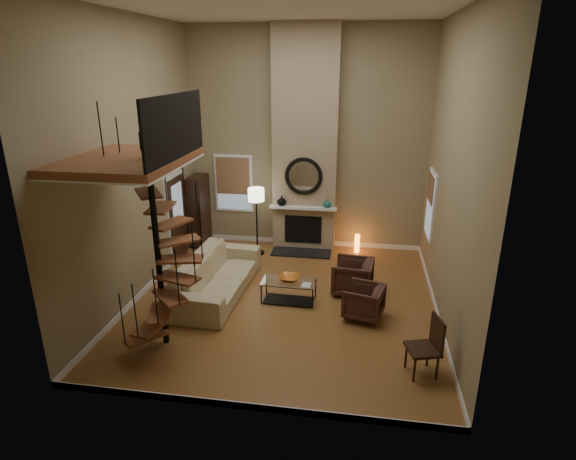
% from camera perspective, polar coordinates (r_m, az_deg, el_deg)
% --- Properties ---
extents(ground, '(6.00, 6.50, 0.01)m').
position_cam_1_polar(ground, '(9.72, -0.38, -8.61)').
color(ground, '#A36C34').
rests_on(ground, ground).
extents(back_wall, '(6.00, 0.02, 5.50)m').
position_cam_1_polar(back_wall, '(11.92, 2.20, 10.73)').
color(back_wall, '#90825D').
rests_on(back_wall, ground).
extents(front_wall, '(6.00, 0.02, 5.50)m').
position_cam_1_polar(front_wall, '(5.69, -5.80, 0.58)').
color(front_wall, '#90825D').
rests_on(front_wall, ground).
extents(left_wall, '(0.02, 6.50, 5.50)m').
position_cam_1_polar(left_wall, '(9.70, -18.34, 7.68)').
color(left_wall, '#90825D').
rests_on(left_wall, ground).
extents(right_wall, '(0.02, 6.50, 5.50)m').
position_cam_1_polar(right_wall, '(8.79, 19.39, 6.40)').
color(right_wall, '#90825D').
rests_on(right_wall, ground).
extents(ceiling, '(6.00, 6.50, 0.01)m').
position_cam_1_polar(ceiling, '(8.61, -0.47, 25.63)').
color(ceiling, silver).
rests_on(ceiling, back_wall).
extents(baseboard_back, '(6.00, 0.02, 0.12)m').
position_cam_1_polar(baseboard_back, '(12.61, 2.03, -1.44)').
color(baseboard_back, white).
rests_on(baseboard_back, ground).
extents(baseboard_front, '(6.00, 0.02, 0.12)m').
position_cam_1_polar(baseboard_front, '(7.05, -4.98, -20.53)').
color(baseboard_front, white).
rests_on(baseboard_front, ground).
extents(baseboard_left, '(0.02, 6.50, 0.12)m').
position_cam_1_polar(baseboard_left, '(10.55, -16.73, -6.73)').
color(baseboard_left, white).
rests_on(baseboard_left, ground).
extents(baseboard_right, '(0.02, 6.50, 0.12)m').
position_cam_1_polar(baseboard_right, '(9.72, 17.54, -9.20)').
color(baseboard_right, white).
rests_on(baseboard_right, ground).
extents(chimney_breast, '(1.60, 0.38, 5.50)m').
position_cam_1_polar(chimney_breast, '(11.74, 2.08, 10.58)').
color(chimney_breast, '#9E8766').
rests_on(chimney_breast, ground).
extents(hearth, '(1.50, 0.60, 0.04)m').
position_cam_1_polar(hearth, '(12.01, 1.63, -2.76)').
color(hearth, black).
rests_on(hearth, ground).
extents(firebox, '(0.95, 0.02, 0.72)m').
position_cam_1_polar(firebox, '(12.09, 1.84, 0.08)').
color(firebox, black).
rests_on(firebox, chimney_breast).
extents(mantel, '(1.70, 0.18, 0.06)m').
position_cam_1_polar(mantel, '(11.83, 1.82, 2.69)').
color(mantel, white).
rests_on(mantel, chimney_breast).
extents(mirror_frame, '(0.94, 0.10, 0.94)m').
position_cam_1_polar(mirror_frame, '(11.67, 1.90, 6.54)').
color(mirror_frame, black).
rests_on(mirror_frame, chimney_breast).
extents(mirror_disc, '(0.80, 0.01, 0.80)m').
position_cam_1_polar(mirror_disc, '(11.68, 1.90, 6.55)').
color(mirror_disc, white).
rests_on(mirror_disc, chimney_breast).
extents(vase_left, '(0.24, 0.24, 0.25)m').
position_cam_1_polar(vase_left, '(11.90, -0.78, 3.58)').
color(vase_left, black).
rests_on(vase_left, mantel).
extents(vase_right, '(0.20, 0.20, 0.21)m').
position_cam_1_polar(vase_right, '(11.77, 4.75, 3.24)').
color(vase_right, '#1B5F58').
rests_on(vase_right, mantel).
extents(window_back, '(1.02, 0.06, 1.52)m').
position_cam_1_polar(window_back, '(12.49, -6.62, 5.74)').
color(window_back, white).
rests_on(window_back, back_wall).
extents(window_right, '(0.06, 1.02, 1.52)m').
position_cam_1_polar(window_right, '(10.97, 16.92, 3.07)').
color(window_right, white).
rests_on(window_right, right_wall).
extents(entry_door, '(0.10, 1.05, 2.16)m').
position_cam_1_polar(entry_door, '(11.69, -13.35, 1.43)').
color(entry_door, white).
rests_on(entry_door, ground).
extents(loft, '(1.70, 2.20, 1.09)m').
position_cam_1_polar(loft, '(7.61, -18.31, 8.35)').
color(loft, brown).
rests_on(loft, left_wall).
extents(spiral_stair, '(1.47, 1.47, 4.06)m').
position_cam_1_polar(spiral_stair, '(7.90, -15.47, -1.99)').
color(spiral_stair, black).
rests_on(spiral_stair, ground).
extents(hutch, '(0.38, 0.81, 1.80)m').
position_cam_1_polar(hutch, '(12.55, -10.77, 2.40)').
color(hutch, black).
rests_on(hutch, ground).
extents(sofa, '(1.25, 2.95, 0.85)m').
position_cam_1_polar(sofa, '(10.00, -8.67, -5.44)').
color(sofa, '#C3B488').
rests_on(sofa, ground).
extents(armchair_near, '(0.90, 0.88, 0.74)m').
position_cam_1_polar(armchair_near, '(10.00, 8.27, -5.69)').
color(armchair_near, '#482A21').
rests_on(armchair_near, ground).
extents(armchair_far, '(0.85, 0.84, 0.64)m').
position_cam_1_polar(armchair_far, '(9.05, 9.56, -8.61)').
color(armchair_far, '#482A21').
rests_on(armchair_far, ground).
extents(coffee_table, '(1.11, 0.58, 0.43)m').
position_cam_1_polar(coffee_table, '(9.57, 0.09, -7.14)').
color(coffee_table, silver).
rests_on(coffee_table, ground).
extents(bowl, '(0.41, 0.41, 0.10)m').
position_cam_1_polar(bowl, '(9.52, 0.14, -5.86)').
color(bowl, '#C67123').
rests_on(bowl, coffee_table).
extents(book, '(0.19, 0.25, 0.02)m').
position_cam_1_polar(book, '(9.31, 2.09, -6.72)').
color(book, gray).
rests_on(book, coffee_table).
extents(floor_lamp, '(0.40, 0.40, 1.71)m').
position_cam_1_polar(floor_lamp, '(11.59, -3.87, 3.66)').
color(floor_lamp, black).
rests_on(floor_lamp, ground).
extents(accent_lamp, '(0.13, 0.13, 0.46)m').
position_cam_1_polar(accent_lamp, '(12.11, 8.38, -1.60)').
color(accent_lamp, orange).
rests_on(accent_lamp, ground).
extents(side_chair, '(0.57, 0.57, 0.99)m').
position_cam_1_polar(side_chair, '(7.72, 16.71, -13.12)').
color(side_chair, black).
rests_on(side_chair, ground).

